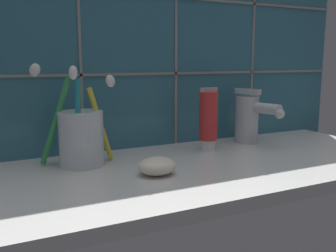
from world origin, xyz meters
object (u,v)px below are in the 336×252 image
Objects in this scene: toothbrush_cup at (81,136)px; toothpaste_tube at (208,120)px; sink_faucet at (250,117)px; soap_bar at (157,166)px.

toothbrush_cup is 1.40× the size of toothpaste_tube.
toothbrush_cup is 1.48× the size of sink_faucet.
sink_faucet is at bearing 23.97° from soap_bar.
soap_bar is (9.39, -10.53, -3.72)cm from toothbrush_cup.
toothbrush_cup is 14.59cm from soap_bar.
sink_faucet is (11.68, 1.79, -0.45)cm from toothpaste_tube.
toothpaste_tube is at bearing -0.04° from toothbrush_cup.
soap_bar is at bearing -48.29° from toothbrush_cup.
toothpaste_tube is (25.37, -0.02, 1.05)cm from toothbrush_cup.
soap_bar is (-15.98, -10.51, -4.77)cm from toothpaste_tube.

